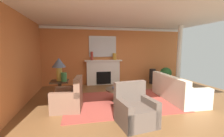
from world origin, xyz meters
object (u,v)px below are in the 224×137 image
(coffee_table, at_px, (121,92))
(vase_mantel_right, at_px, (114,57))
(armchair_facing_fireplace, at_px, (135,111))
(vase_tall_corner, at_px, (152,76))
(fireplace, at_px, (103,73))
(side_table, at_px, (60,90))
(mantel_mirror, at_px, (103,46))
(sofa, at_px, (176,91))
(table_lamp, at_px, (59,65))
(vase_mantel_left, at_px, (92,56))
(vase_on_side_table, at_px, (64,77))
(armchair_near_window, at_px, (69,99))
(potted_plant, at_px, (166,74))

(coffee_table, distance_m, vase_mantel_right, 2.80)
(armchair_facing_fireplace, height_order, vase_tall_corner, armchair_facing_fireplace)
(fireplace, height_order, side_table, fireplace)
(mantel_mirror, bearing_deg, vase_mantel_right, -17.18)
(mantel_mirror, height_order, sofa, mantel_mirror)
(coffee_table, distance_m, table_lamp, 2.20)
(fireplace, xyz_separation_m, vase_mantel_left, (-0.55, -0.05, 0.84))
(armchair_facing_fireplace, bearing_deg, table_lamp, 133.36)
(mantel_mirror, bearing_deg, vase_on_side_table, -124.47)
(vase_on_side_table, bearing_deg, armchair_facing_fireplace, -47.24)
(vase_tall_corner, bearing_deg, vase_mantel_left, 175.26)
(armchair_facing_fireplace, height_order, coffee_table, armchair_facing_fireplace)
(table_lamp, relative_size, vase_mantel_left, 1.85)
(fireplace, relative_size, sofa, 0.84)
(vase_on_side_table, xyz_separation_m, vase_mantel_right, (2.20, 2.23, 0.53))
(sofa, xyz_separation_m, armchair_facing_fireplace, (-2.01, -1.35, 0.01))
(table_lamp, relative_size, vase_on_side_table, 2.63)
(vase_mantel_left, bearing_deg, fireplace, 5.15)
(mantel_mirror, height_order, armchair_near_window, mantel_mirror)
(fireplace, distance_m, vase_mantel_left, 1.01)
(potted_plant, bearing_deg, vase_mantel_left, 172.22)
(fireplace, height_order, armchair_facing_fireplace, fireplace)
(mantel_mirror, xyz_separation_m, vase_on_side_table, (-1.65, -2.40, -1.02))
(vase_mantel_left, height_order, potted_plant, vase_mantel_left)
(coffee_table, distance_m, side_table, 2.01)
(mantel_mirror, relative_size, armchair_facing_fireplace, 1.40)
(armchair_near_window, xyz_separation_m, potted_plant, (4.54, 2.40, 0.19))
(armchair_facing_fireplace, xyz_separation_m, vase_mantel_right, (0.47, 4.09, 1.06))
(fireplace, height_order, armchair_near_window, fireplace)
(table_lamp, height_order, vase_mantel_left, vase_mantel_left)
(coffee_table, relative_size, potted_plant, 1.20)
(potted_plant, bearing_deg, vase_mantel_right, 168.88)
(sofa, xyz_separation_m, coffee_table, (-1.93, 0.17, 0.04))
(sofa, height_order, vase_on_side_table, vase_on_side_table)
(fireplace, bearing_deg, vase_on_side_table, -125.86)
(coffee_table, bearing_deg, side_table, 166.64)
(vase_tall_corner, bearing_deg, mantel_mirror, 170.33)
(armchair_facing_fireplace, height_order, side_table, armchair_facing_fireplace)
(fireplace, distance_m, vase_tall_corner, 2.49)
(coffee_table, height_order, vase_tall_corner, vase_tall_corner)
(sofa, xyz_separation_m, armchair_near_window, (-3.56, -0.15, 0.01))
(table_lamp, xyz_separation_m, potted_plant, (4.86, 1.61, -0.73))
(armchair_facing_fireplace, distance_m, side_table, 2.73)
(fireplace, height_order, vase_mantel_right, vase_mantel_right)
(fireplace, relative_size, potted_plant, 2.16)
(mantel_mirror, distance_m, vase_mantel_right, 0.76)
(fireplace, xyz_separation_m, vase_tall_corner, (2.46, -0.30, -0.20))
(table_lamp, height_order, vase_mantel_right, vase_mantel_right)
(vase_mantel_right, bearing_deg, vase_mantel_left, 180.00)
(vase_tall_corner, height_order, potted_plant, potted_plant)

